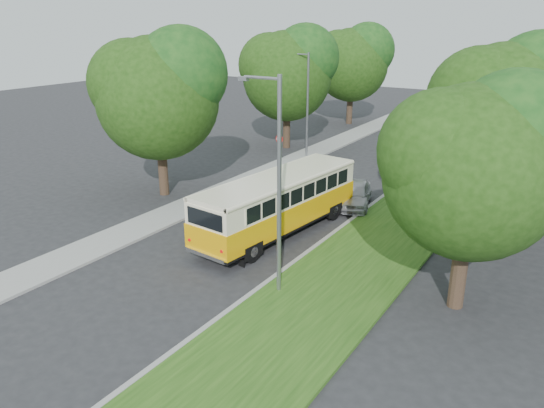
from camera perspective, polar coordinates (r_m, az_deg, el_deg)
The scene contains 13 objects.
ground at distance 24.20m, azimuth -4.90°, elevation -4.41°, with size 120.00×120.00×0.00m, color #262629.
curb at distance 26.48m, azimuth 7.91°, elevation -2.21°, with size 0.20×70.00×0.15m, color gray.
grass_verge at distance 25.70m, azimuth 12.68°, elevation -3.22°, with size 4.50×70.00×0.13m, color #234B14.
sidewalk at distance 30.63m, azimuth -6.51°, elevation 0.83°, with size 2.20×70.00×0.12m, color gray.
treeline at distance 37.26m, azimuth 16.24°, elevation 12.76°, with size 24.27×41.91×9.46m.
lamppost_near at distance 18.51m, azimuth 0.54°, elevation 2.54°, with size 1.71×0.16×8.00m.
lamppost_far at distance 38.61m, azimuth 3.72°, elevation 10.96°, with size 1.71×0.16×7.50m.
warning_sign at distance 35.53m, azimuth 0.79°, elevation 6.32°, with size 0.56×0.10×2.50m.
vintage_bus at distance 24.86m, azimuth 0.70°, elevation -0.09°, with size 2.51×9.76×2.90m, color #FFB008, non-canonical shape.
car_silver at distance 29.17m, azimuth 8.92°, elevation 1.07°, with size 1.63×4.05×1.38m, color #A2A2A6.
car_white at distance 37.41m, azimuth 13.37°, elevation 4.81°, with size 1.41×4.05×1.33m, color white.
car_blue at distance 39.50m, azimuth 14.09°, elevation 5.55°, with size 1.93×4.76×1.38m, color navy.
car_grey at distance 44.71m, azimuth 16.22°, elevation 7.03°, with size 2.55×5.53×1.54m, color #5C5E64.
Camera 1 is at (13.47, -17.60, 9.72)m, focal length 35.00 mm.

